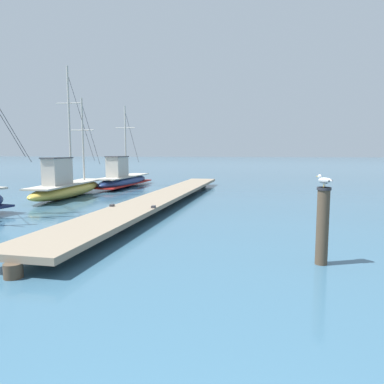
{
  "coord_description": "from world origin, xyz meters",
  "views": [
    {
      "loc": [
        0.16,
        -0.25,
        2.42
      ],
      "look_at": [
        -2.08,
        8.48,
        1.4
      ],
      "focal_mm": 32.56,
      "sensor_mm": 36.0,
      "label": 1
    }
  ],
  "objects_px": {
    "fishing_boat_0": "(123,179)",
    "perched_seagull": "(325,180)",
    "mooring_piling": "(323,224)",
    "fishing_boat_1": "(67,186)"
  },
  "relations": [
    {
      "from": "fishing_boat_0",
      "to": "perched_seagull",
      "type": "xyz_separation_m",
      "value": [
        11.74,
        -14.75,
        1.24
      ]
    },
    {
      "from": "fishing_boat_0",
      "to": "mooring_piling",
      "type": "height_order",
      "value": "fishing_boat_0"
    },
    {
      "from": "mooring_piling",
      "to": "perched_seagull",
      "type": "distance_m",
      "value": 0.96
    },
    {
      "from": "fishing_boat_0",
      "to": "perched_seagull",
      "type": "relative_size",
      "value": 23.17
    },
    {
      "from": "perched_seagull",
      "to": "mooring_piling",
      "type": "bearing_deg",
      "value": 142.16
    },
    {
      "from": "fishing_boat_1",
      "to": "mooring_piling",
      "type": "height_order",
      "value": "fishing_boat_1"
    },
    {
      "from": "fishing_boat_0",
      "to": "fishing_boat_1",
      "type": "xyz_separation_m",
      "value": [
        -0.44,
        -6.02,
        0.03
      ]
    },
    {
      "from": "fishing_boat_1",
      "to": "mooring_piling",
      "type": "relative_size",
      "value": 4.98
    },
    {
      "from": "fishing_boat_1",
      "to": "mooring_piling",
      "type": "bearing_deg",
      "value": -35.62
    },
    {
      "from": "fishing_boat_1",
      "to": "fishing_boat_0",
      "type": "bearing_deg",
      "value": 85.77
    }
  ]
}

